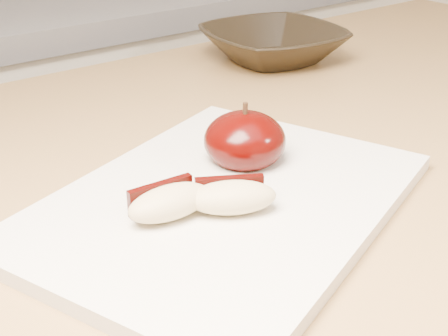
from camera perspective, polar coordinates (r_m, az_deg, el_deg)
cutting_board at (r=0.51m, az=-0.00°, el=-3.18°), size 0.39×0.34×0.01m
apple_half at (r=0.56m, az=1.91°, el=2.53°), size 0.08×0.08×0.06m
apple_wedge_a at (r=0.47m, az=-5.08°, el=-3.08°), size 0.07×0.04×0.02m
apple_wedge_b at (r=0.48m, az=0.70°, el=-2.62°), size 0.08×0.06×0.02m
bowl at (r=0.90m, az=4.48°, el=11.21°), size 0.21×0.21×0.05m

